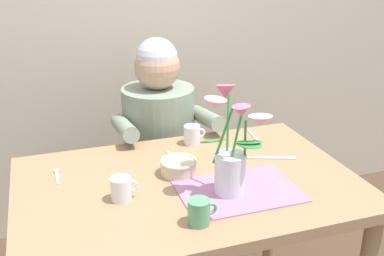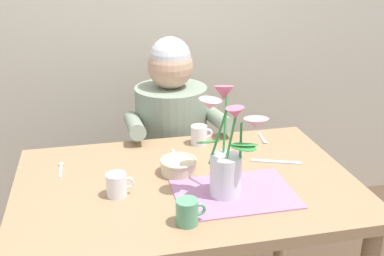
{
  "view_description": "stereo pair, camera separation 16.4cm",
  "coord_description": "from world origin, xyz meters",
  "px_view_note": "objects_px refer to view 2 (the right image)",
  "views": [
    {
      "loc": [
        -0.45,
        -1.39,
        1.53
      ],
      "look_at": [
        0.03,
        0.05,
        0.92
      ],
      "focal_mm": 43.56,
      "sensor_mm": 36.0,
      "label": 1
    },
    {
      "loc": [
        -0.3,
        -1.43,
        1.53
      ],
      "look_at": [
        0.03,
        0.05,
        0.92
      ],
      "focal_mm": 43.56,
      "sensor_mm": 36.0,
      "label": 2
    }
  ],
  "objects_px": {
    "ceramic_mug": "(188,212)",
    "coffee_cup": "(199,135)",
    "flower_vase": "(228,155)",
    "tea_cup": "(117,185)",
    "dinner_knife": "(276,162)",
    "seated_person": "(172,153)",
    "ceramic_bowl": "(179,166)"
  },
  "relations": [
    {
      "from": "ceramic_mug",
      "to": "coffee_cup",
      "type": "bearing_deg",
      "value": 73.31
    },
    {
      "from": "flower_vase",
      "to": "tea_cup",
      "type": "distance_m",
      "value": 0.38
    },
    {
      "from": "flower_vase",
      "to": "dinner_knife",
      "type": "xyz_separation_m",
      "value": [
        0.26,
        0.19,
        -0.14
      ]
    },
    {
      "from": "seated_person",
      "to": "ceramic_bowl",
      "type": "xyz_separation_m",
      "value": [
        -0.07,
        -0.55,
        0.21
      ]
    },
    {
      "from": "dinner_knife",
      "to": "coffee_cup",
      "type": "xyz_separation_m",
      "value": [
        -0.25,
        0.24,
        0.04
      ]
    },
    {
      "from": "dinner_knife",
      "to": "coffee_cup",
      "type": "bearing_deg",
      "value": 156.6
    },
    {
      "from": "seated_person",
      "to": "tea_cup",
      "type": "relative_size",
      "value": 12.2
    },
    {
      "from": "ceramic_bowl",
      "to": "seated_person",
      "type": "bearing_deg",
      "value": 82.6
    },
    {
      "from": "flower_vase",
      "to": "coffee_cup",
      "type": "xyz_separation_m",
      "value": [
        0.01,
        0.43,
        -0.11
      ]
    },
    {
      "from": "flower_vase",
      "to": "ceramic_mug",
      "type": "distance_m",
      "value": 0.24
    },
    {
      "from": "flower_vase",
      "to": "ceramic_bowl",
      "type": "relative_size",
      "value": 2.62
    },
    {
      "from": "dinner_knife",
      "to": "seated_person",
      "type": "bearing_deg",
      "value": 140.14
    },
    {
      "from": "ceramic_bowl",
      "to": "dinner_knife",
      "type": "height_order",
      "value": "ceramic_bowl"
    },
    {
      "from": "ceramic_bowl",
      "to": "dinner_knife",
      "type": "distance_m",
      "value": 0.38
    },
    {
      "from": "seated_person",
      "to": "ceramic_mug",
      "type": "height_order",
      "value": "seated_person"
    },
    {
      "from": "flower_vase",
      "to": "dinner_knife",
      "type": "relative_size",
      "value": 1.87
    },
    {
      "from": "seated_person",
      "to": "flower_vase",
      "type": "relative_size",
      "value": 3.19
    },
    {
      "from": "flower_vase",
      "to": "dinner_knife",
      "type": "bearing_deg",
      "value": 37.05
    },
    {
      "from": "flower_vase",
      "to": "tea_cup",
      "type": "relative_size",
      "value": 3.83
    },
    {
      "from": "ceramic_bowl",
      "to": "ceramic_mug",
      "type": "xyz_separation_m",
      "value": [
        -0.04,
        -0.33,
        0.01
      ]
    },
    {
      "from": "tea_cup",
      "to": "ceramic_mug",
      "type": "height_order",
      "value": "same"
    },
    {
      "from": "ceramic_bowl",
      "to": "tea_cup",
      "type": "xyz_separation_m",
      "value": [
        -0.23,
        -0.12,
        0.01
      ]
    },
    {
      "from": "ceramic_bowl",
      "to": "coffee_cup",
      "type": "relative_size",
      "value": 1.46
    },
    {
      "from": "flower_vase",
      "to": "ceramic_mug",
      "type": "xyz_separation_m",
      "value": [
        -0.16,
        -0.14,
        -0.11
      ]
    },
    {
      "from": "dinner_knife",
      "to": "coffee_cup",
      "type": "distance_m",
      "value": 0.34
    },
    {
      "from": "tea_cup",
      "to": "ceramic_mug",
      "type": "distance_m",
      "value": 0.29
    },
    {
      "from": "seated_person",
      "to": "flower_vase",
      "type": "xyz_separation_m",
      "value": [
        0.06,
        -0.74,
        0.32
      ]
    },
    {
      "from": "dinner_knife",
      "to": "tea_cup",
      "type": "xyz_separation_m",
      "value": [
        -0.61,
        -0.12,
        0.04
      ]
    },
    {
      "from": "ceramic_bowl",
      "to": "tea_cup",
      "type": "height_order",
      "value": "tea_cup"
    },
    {
      "from": "seated_person",
      "to": "tea_cup",
      "type": "bearing_deg",
      "value": -115.26
    },
    {
      "from": "ceramic_bowl",
      "to": "coffee_cup",
      "type": "height_order",
      "value": "coffee_cup"
    },
    {
      "from": "ceramic_bowl",
      "to": "dinner_knife",
      "type": "relative_size",
      "value": 0.72
    }
  ]
}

